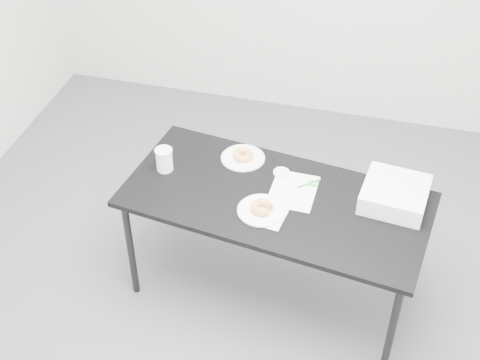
% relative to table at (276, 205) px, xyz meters
% --- Properties ---
extents(floor, '(4.00, 4.00, 0.00)m').
position_rel_table_xyz_m(floor, '(-0.14, -0.11, -0.65)').
color(floor, '#525157').
rests_on(floor, ground).
extents(table, '(1.62, 0.92, 0.70)m').
position_rel_table_xyz_m(table, '(0.00, 0.00, 0.00)').
color(table, black).
rests_on(table, floor).
extents(scorecard, '(0.23, 0.30, 0.00)m').
position_rel_table_xyz_m(scorecard, '(0.07, 0.07, 0.05)').
color(scorecard, white).
rests_on(scorecard, table).
extents(logo_patch, '(0.05, 0.05, 0.00)m').
position_rel_table_xyz_m(logo_patch, '(0.16, 0.15, 0.06)').
color(logo_patch, green).
rests_on(logo_patch, scorecard).
extents(pen, '(0.11, 0.10, 0.01)m').
position_rel_table_xyz_m(pen, '(0.14, 0.15, 0.06)').
color(pen, '#0D9278').
rests_on(pen, scorecard).
extents(napkin, '(0.19, 0.19, 0.00)m').
position_rel_table_xyz_m(napkin, '(-0.01, -0.14, 0.05)').
color(napkin, white).
rests_on(napkin, table).
extents(plate_near, '(0.24, 0.24, 0.01)m').
position_rel_table_xyz_m(plate_near, '(-0.05, -0.12, 0.06)').
color(plate_near, white).
rests_on(plate_near, napkin).
extents(donut_near, '(0.14, 0.14, 0.04)m').
position_rel_table_xyz_m(donut_near, '(-0.05, -0.12, 0.08)').
color(donut_near, '#C9803F').
rests_on(donut_near, plate_near).
extents(plate_far, '(0.24, 0.24, 0.01)m').
position_rel_table_xyz_m(plate_far, '(-0.24, 0.27, 0.06)').
color(plate_far, white).
rests_on(plate_far, table).
extents(donut_far, '(0.14, 0.14, 0.04)m').
position_rel_table_xyz_m(donut_far, '(-0.24, 0.27, 0.08)').
color(donut_far, '#C9803F').
rests_on(donut_far, plate_far).
extents(coffee_cup, '(0.09, 0.09, 0.13)m').
position_rel_table_xyz_m(coffee_cup, '(-0.62, 0.07, 0.12)').
color(coffee_cup, white).
rests_on(coffee_cup, table).
extents(cup_lid, '(0.09, 0.09, 0.01)m').
position_rel_table_xyz_m(cup_lid, '(-0.01, 0.20, 0.06)').
color(cup_lid, white).
rests_on(cup_lid, table).
extents(bakery_box, '(0.35, 0.35, 0.10)m').
position_rel_table_xyz_m(bakery_box, '(0.58, 0.12, 0.11)').
color(bakery_box, white).
rests_on(bakery_box, table).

